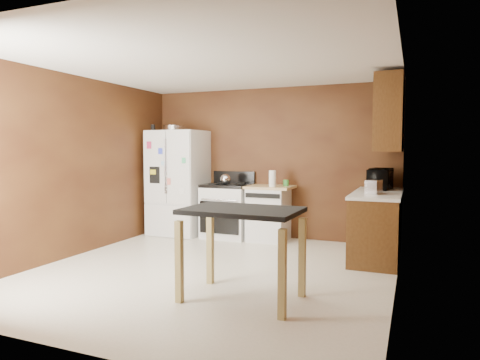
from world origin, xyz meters
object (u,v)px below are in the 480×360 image
Objects in this scene: paper_towel at (272,179)px; toaster at (374,187)px; roasting_pan at (174,128)px; refrigerator at (178,183)px; gas_range at (227,210)px; kettle at (225,179)px; dishwasher at (269,213)px; pen_cup at (153,128)px; island at (242,223)px; green_canister at (286,183)px; microwave at (380,180)px.

toaster is (1.58, -0.63, -0.03)m from paper_towel.
roasting_pan is 0.20× the size of refrigerator.
gas_range is at bearing 5.85° from roasting_pan.
kettle is 0.20× the size of dishwasher.
pen_cup reaches higher than roasting_pan.
island is at bearing -78.63° from paper_towel.
green_canister is 0.40× the size of toaster.
kettle reaches higher than green_canister.
pen_cup reaches higher than dishwasher.
kettle is at bearing -78.93° from gas_range.
paper_towel is 0.23× the size of island.
microwave is 0.44× the size of island.
roasting_pan is at bearing -175.82° from dishwasher.
paper_towel reaches higher than toaster.
roasting_pan is at bearing -174.15° from gas_range.
pen_cup reaches higher than toaster.
pen_cup is at bearing 101.55° from microwave.
kettle is 0.80m from paper_towel.
pen_cup is 2.49m from dishwasher.
toaster is at bearing -11.75° from refrigerator.
island is (2.67, -2.49, -1.10)m from pen_cup.
paper_towel is at bearing 101.73° from microwave.
dishwasher is at bearing 102.99° from island.
microwave is 3.36m from refrigerator.
paper_towel is 0.28m from green_canister.
refrigerator is at bearing -177.01° from dishwasher.
paper_towel is 1.03× the size of toaster.
paper_towel is 0.29× the size of dishwasher.
toaster is 0.22× the size of island.
paper_towel is 0.52× the size of microwave.
pen_cup is 2.31m from paper_towel.
green_canister reaches higher than dishwasher.
gas_range reaches higher than island.
green_canister is (0.96, 0.24, -0.05)m from kettle.
dishwasher is (-1.72, 0.09, -0.59)m from microwave.
gas_range is 0.72m from dishwasher.
island is (0.63, -2.72, 0.30)m from dishwasher.
gas_range is at bearing 101.07° from kettle.
green_canister is 1.66m from toaster.
dishwasher is (-0.11, 0.15, -0.57)m from paper_towel.
green_canister is at bearing 15.41° from dishwasher.
gas_range is at bearing -174.33° from green_canister.
roasting_pan is 2.16m from green_canister.
paper_towel is at bearing -0.85° from roasting_pan.
refrigerator is at bearing 130.62° from island.
dishwasher is at bearing 1.94° from gas_range.
dishwasher is at bearing 96.62° from microwave.
paper_towel is (0.80, 0.02, 0.03)m from kettle.
gas_range is (0.91, 0.06, -0.44)m from refrigerator.
gas_range is (-2.44, 0.06, -0.58)m from microwave.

